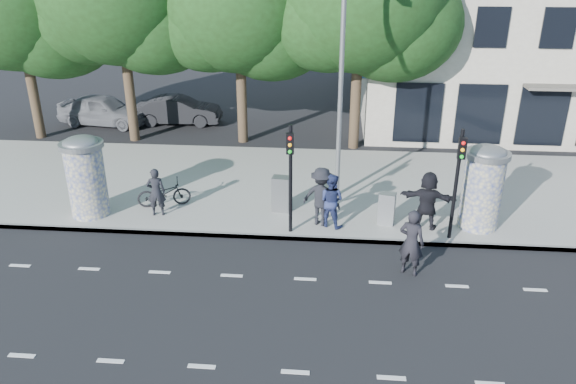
# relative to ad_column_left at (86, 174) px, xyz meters

# --- Properties ---
(ground) EXTENTS (120.00, 120.00, 0.00)m
(ground) POSITION_rel_ad_column_left_xyz_m (7.20, -4.50, -1.54)
(ground) COLOR black
(ground) RESTS_ON ground
(sidewalk) EXTENTS (40.00, 8.00, 0.15)m
(sidewalk) POSITION_rel_ad_column_left_xyz_m (7.20, 3.00, -1.46)
(sidewalk) COLOR gray
(sidewalk) RESTS_ON ground
(curb) EXTENTS (40.00, 0.10, 0.16)m
(curb) POSITION_rel_ad_column_left_xyz_m (7.20, -0.95, -1.46)
(curb) COLOR slate
(curb) RESTS_ON ground
(lane_dash_near) EXTENTS (32.00, 0.12, 0.01)m
(lane_dash_near) POSITION_rel_ad_column_left_xyz_m (7.20, -6.70, -1.53)
(lane_dash_near) COLOR silver
(lane_dash_near) RESTS_ON ground
(lane_dash_far) EXTENTS (32.00, 0.12, 0.01)m
(lane_dash_far) POSITION_rel_ad_column_left_xyz_m (7.20, -3.10, -1.53)
(lane_dash_far) COLOR silver
(lane_dash_far) RESTS_ON ground
(ad_column_left) EXTENTS (1.36, 1.36, 2.65)m
(ad_column_left) POSITION_rel_ad_column_left_xyz_m (0.00, 0.00, 0.00)
(ad_column_left) COLOR beige
(ad_column_left) RESTS_ON sidewalk
(ad_column_right) EXTENTS (1.36, 1.36, 2.65)m
(ad_column_right) POSITION_rel_ad_column_left_xyz_m (12.40, 0.20, 0.00)
(ad_column_right) COLOR beige
(ad_column_right) RESTS_ON sidewalk
(traffic_pole_near) EXTENTS (0.22, 0.31, 3.40)m
(traffic_pole_near) POSITION_rel_ad_column_left_xyz_m (6.60, -0.71, 0.69)
(traffic_pole_near) COLOR black
(traffic_pole_near) RESTS_ON sidewalk
(traffic_pole_far) EXTENTS (0.22, 0.31, 3.40)m
(traffic_pole_far) POSITION_rel_ad_column_left_xyz_m (11.40, -0.71, 0.69)
(traffic_pole_far) COLOR black
(traffic_pole_far) RESTS_ON sidewalk
(street_lamp) EXTENTS (0.25, 0.93, 8.00)m
(street_lamp) POSITION_rel_ad_column_left_xyz_m (8.00, 2.13, 3.26)
(street_lamp) COLOR slate
(street_lamp) RESTS_ON sidewalk
(tree_near_left) EXTENTS (6.80, 6.80, 8.97)m
(tree_near_left) POSITION_rel_ad_column_left_xyz_m (3.70, 8.20, 4.53)
(tree_near_left) COLOR #38281C
(tree_near_left) RESTS_ON ground
(ped_b) EXTENTS (0.65, 0.50, 1.61)m
(ped_b) POSITION_rel_ad_column_left_xyz_m (2.20, 0.12, -0.58)
(ped_b) COLOR black
(ped_b) RESTS_ON sidewalk
(ped_c) EXTENTS (1.04, 0.95, 1.73)m
(ped_c) POSITION_rel_ad_column_left_xyz_m (7.81, -0.17, -0.52)
(ped_c) COLOR navy
(ped_c) RESTS_ON sidewalk
(ped_d) EXTENTS (1.38, 1.07, 1.89)m
(ped_d) POSITION_rel_ad_column_left_xyz_m (7.51, -0.08, -0.45)
(ped_d) COLOR black
(ped_d) RESTS_ON sidewalk
(ped_f) EXTENTS (1.80, 0.94, 1.85)m
(ped_f) POSITION_rel_ad_column_left_xyz_m (10.75, -0.06, -0.46)
(ped_f) COLOR black
(ped_f) RESTS_ON sidewalk
(man_road) EXTENTS (0.82, 0.71, 1.90)m
(man_road) POSITION_rel_ad_column_left_xyz_m (10.00, -2.55, -0.59)
(man_road) COLOR black
(man_road) RESTS_ON ground
(bicycle) EXTENTS (1.10, 1.86, 0.92)m
(bicycle) POSITION_rel_ad_column_left_xyz_m (2.22, 0.82, -0.93)
(bicycle) COLOR black
(bicycle) RESTS_ON sidewalk
(cabinet_left) EXTENTS (0.61, 0.47, 1.19)m
(cabinet_left) POSITION_rel_ad_column_left_xyz_m (6.17, 0.80, -0.79)
(cabinet_left) COLOR slate
(cabinet_left) RESTS_ON sidewalk
(cabinet_right) EXTENTS (0.57, 0.47, 1.04)m
(cabinet_right) POSITION_rel_ad_column_left_xyz_m (9.56, 0.12, -0.87)
(cabinet_right) COLOR gray
(cabinet_right) RESTS_ON sidewalk
(car_left) EXTENTS (2.44, 4.66, 1.51)m
(car_left) POSITION_rel_ad_column_left_xyz_m (-3.59, 10.17, -0.78)
(car_left) COLOR slate
(car_left) RESTS_ON ground
(car_mid) EXTENTS (1.67, 4.27, 1.39)m
(car_mid) POSITION_rel_ad_column_left_xyz_m (0.06, 10.66, -0.84)
(car_mid) COLOR black
(car_mid) RESTS_ON ground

